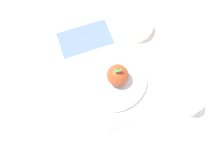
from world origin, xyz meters
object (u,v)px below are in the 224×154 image
Objects in this scene: dinner_plate at (112,78)px; cup at (190,103)px; apple at (118,74)px; linen_napkin at (85,38)px; spoon at (154,132)px; side_bowl at (137,26)px; knife at (133,119)px.

cup reaches higher than dinner_plate.
linen_napkin is (-0.16, -0.11, -0.05)m from apple.
dinner_plate is at bearing -143.72° from spoon.
side_bowl is at bearing -152.71° from cup.
spoon is (0.17, 0.11, -0.05)m from apple.
dinner_plate is 0.05m from apple.
apple is at bearing 76.79° from dinner_plate.
linen_napkin is (0.04, -0.19, -0.02)m from side_bowl.
dinner_plate is 1.45× the size of spoon.
spoon is 0.84× the size of linen_napkin.
knife is at bearing 20.24° from apple.
knife is 0.34m from linen_napkin.
cup is at bearing 68.56° from dinner_plate.
dinner_plate is at bearing -154.10° from knife.
apple is at bearing -159.76° from knife.
linen_napkin is at bearing -78.61° from side_bowl.
cup is (0.09, 0.24, 0.02)m from dinner_plate.
linen_napkin is at bearing -148.78° from dinner_plate.
side_bowl is 0.56× the size of knife.
apple is 0.41× the size of knife.
side_bowl is 0.75× the size of spoon.
apple is 0.21m from linen_napkin.
apple is 1.31× the size of cup.
knife is at bearing 25.90° from dinner_plate.
dinner_plate is 1.08× the size of knife.
apple reaches higher than side_bowl.
spoon reaches higher than linen_napkin.
spoon is at bearing 36.28° from dinner_plate.
knife is at bearing -3.78° from side_bowl.
knife is (0.33, -0.02, -0.02)m from side_bowl.
linen_napkin is (-0.30, -0.16, -0.00)m from knife.
cup is 0.14m from spoon.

